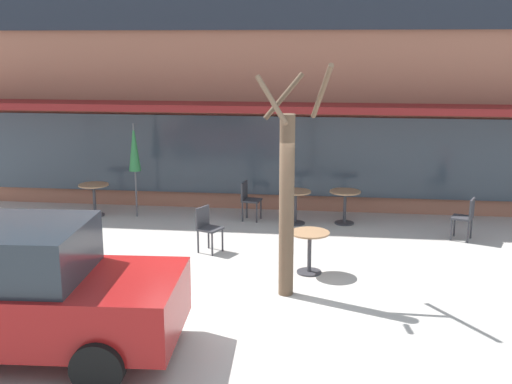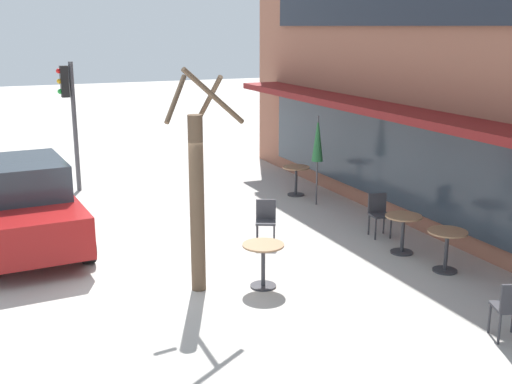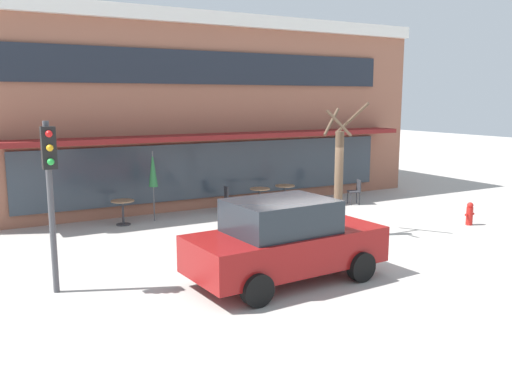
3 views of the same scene
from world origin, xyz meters
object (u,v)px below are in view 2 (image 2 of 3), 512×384
cafe_chair_1 (379,212)px  cafe_table_by_tree (296,176)px  street_tree (197,194)px  cafe_chair_0 (511,306)px  cafe_table_near_wall (447,244)px  patio_umbrella_green_folded (318,139)px  cafe_chair_2 (266,218)px  cafe_table_streetside (403,228)px  cafe_table_mid_patio (263,258)px  traffic_light_pole (69,105)px  parked_sedan (24,205)px

cafe_chair_1 → cafe_table_by_tree: bearing=-178.8°
cafe_table_by_tree → street_tree: bearing=-41.3°
cafe_table_by_tree → cafe_chair_0: 8.37m
cafe_table_near_wall → cafe_chair_1: 2.20m
cafe_chair_1 → street_tree: 4.67m
patio_umbrella_green_folded → cafe_chair_2: size_ratio=2.47×
cafe_table_by_tree → patio_umbrella_green_folded: size_ratio=0.35×
cafe_chair_0 → cafe_table_near_wall: bearing=159.2°
cafe_table_streetside → cafe_table_mid_patio: same height
cafe_chair_2 → street_tree: bearing=-49.3°
cafe_table_by_tree → patio_umbrella_green_folded: 1.50m
traffic_light_pole → cafe_table_near_wall: bearing=31.2°
cafe_table_mid_patio → cafe_chair_0: size_ratio=0.85×
patio_umbrella_green_folded → cafe_chair_1: bearing=0.5°
cafe_chair_1 → traffic_light_pole: bearing=-140.7°
cafe_table_near_wall → cafe_chair_2: size_ratio=0.85×
cafe_table_by_tree → cafe_chair_2: cafe_chair_2 is taller
cafe_table_streetside → cafe_chair_0: size_ratio=0.85×
patio_umbrella_green_folded → traffic_light_pole: size_ratio=0.65×
cafe_chair_2 → patio_umbrella_green_folded: bearing=132.6°
cafe_table_mid_patio → cafe_table_streetside: bearing=98.1°
cafe_table_streetside → cafe_chair_1: (-1.09, 0.18, 0.01)m
cafe_table_by_tree → cafe_chair_1: (3.66, 0.08, 0.01)m
patio_umbrella_green_folded → cafe_table_mid_patio: bearing=-38.3°
street_tree → cafe_table_near_wall: bearing=77.2°
cafe_table_streetside → cafe_table_by_tree: (-4.75, 0.11, 0.00)m
cafe_table_near_wall → traffic_light_pole: 10.26m
traffic_light_pole → street_tree: bearing=6.8°
street_tree → cafe_chair_1: bearing=105.6°
traffic_light_pole → parked_sedan: bearing=-19.8°
cafe_table_streetside → cafe_table_mid_patio: size_ratio=1.00×
patio_umbrella_green_folded → traffic_light_pole: 6.52m
cafe_table_by_tree → cafe_table_streetside: bearing=-1.3°
cafe_chair_1 → cafe_chair_2: (-0.50, -2.37, 0.00)m
cafe_chair_1 → cafe_chair_2: size_ratio=1.00×
cafe_table_streetside → cafe_table_by_tree: 4.75m
cafe_chair_1 → parked_sedan: (-2.12, -6.84, 0.35)m
street_tree → traffic_light_pole: (-7.67, -0.92, 0.64)m
cafe_table_mid_patio → parked_sedan: 5.08m
cafe_chair_0 → traffic_light_pole: bearing=-158.9°
cafe_table_near_wall → street_tree: (-0.98, -4.32, 1.14)m
cafe_table_mid_patio → cafe_table_near_wall: bearing=78.8°
cafe_table_by_tree → cafe_table_mid_patio: size_ratio=1.00×
cafe_chair_1 → cafe_chair_2: same height
cafe_table_streetside → traffic_light_pole: (-7.54, -5.10, 1.78)m
parked_sedan → cafe_chair_1: bearing=72.8°
cafe_table_near_wall → traffic_light_pole: traffic_light_pole is taller
patio_umbrella_green_folded → cafe_chair_1: patio_umbrella_green_folded is taller
patio_umbrella_green_folded → traffic_light_pole: bearing=-125.8°
parked_sedan → cafe_chair_0: bearing=40.8°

